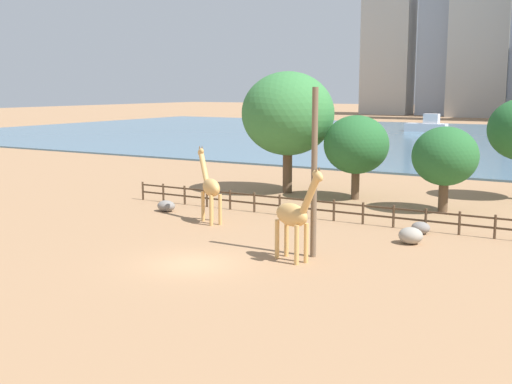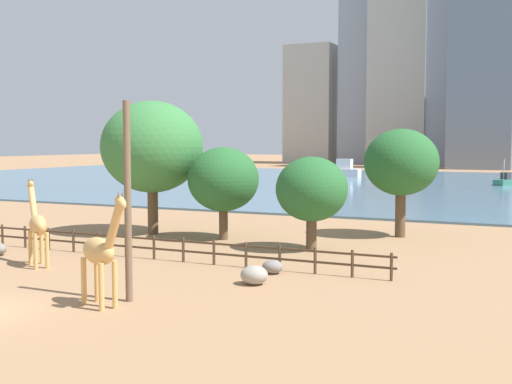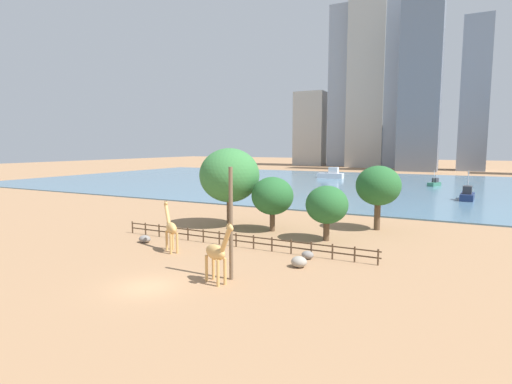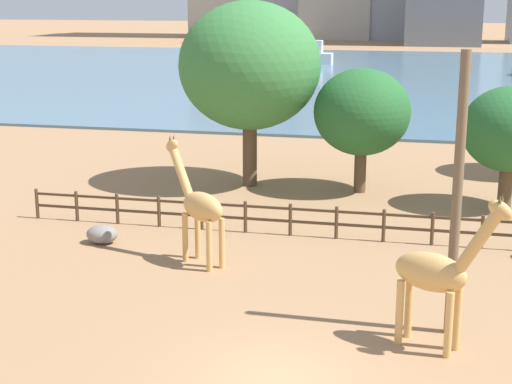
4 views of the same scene
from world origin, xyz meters
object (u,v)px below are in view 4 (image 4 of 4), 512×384
(utility_pole, at_px, (457,197))
(tree_center_broad, at_px, (362,112))
(tree_right_tall, at_px, (250,66))
(tree_left_small, at_px, (510,130))
(boulder_by_pole, at_px, (102,234))
(giraffe_tall, at_px, (200,206))
(boat_sailboat, at_px, (308,56))
(giraffe_companion, at_px, (437,273))

(utility_pole, xyz_separation_m, tree_center_broad, (-4.13, 15.94, -0.07))
(tree_right_tall, height_order, tree_left_small, tree_right_tall)
(boulder_by_pole, xyz_separation_m, tree_right_tall, (3.33, 10.60, 5.62))
(utility_pole, relative_size, boulder_by_pole, 6.44)
(utility_pole, distance_m, tree_right_tall, 18.87)
(tree_center_broad, xyz_separation_m, tree_right_tall, (-5.54, 0.14, 2.07))
(utility_pole, xyz_separation_m, tree_left_small, (2.51, 14.32, -0.39))
(giraffe_tall, distance_m, boat_sailboat, 84.07)
(boulder_by_pole, relative_size, boat_sailboat, 0.17)
(boulder_by_pole, height_order, tree_center_broad, tree_center_broad)
(boat_sailboat, bearing_deg, tree_left_small, 105.19)
(tree_right_tall, bearing_deg, boat_sailboat, 97.07)
(tree_center_broad, relative_size, tree_right_tall, 0.66)
(giraffe_tall, height_order, tree_center_broad, tree_center_broad)
(giraffe_companion, bearing_deg, boulder_by_pole, 175.63)
(giraffe_companion, height_order, tree_left_small, tree_left_small)
(giraffe_companion, bearing_deg, tree_left_small, 102.80)
(tree_left_small, bearing_deg, giraffe_tall, -137.36)
(giraffe_companion, xyz_separation_m, boat_sailboat, (-18.12, 88.74, -0.89))
(boulder_by_pole, height_order, tree_left_small, tree_left_small)
(tree_center_broad, bearing_deg, tree_left_small, -13.67)
(utility_pole, height_order, boat_sailboat, utility_pole)
(utility_pole, xyz_separation_m, boulder_by_pole, (-13.01, 5.47, -3.61))
(giraffe_tall, xyz_separation_m, tree_left_small, (11.12, 10.24, 1.45))
(tree_left_small, bearing_deg, boulder_by_pole, -150.30)
(tree_center_broad, bearing_deg, boat_sailboat, 101.37)
(utility_pole, bearing_deg, giraffe_tall, 154.64)
(giraffe_tall, bearing_deg, tree_left_small, -101.57)
(giraffe_companion, distance_m, boulder_by_pole, 14.35)
(boulder_by_pole, distance_m, boat_sailboat, 82.28)
(boulder_by_pole, bearing_deg, giraffe_companion, -27.87)
(boat_sailboat, bearing_deg, tree_center_broad, 100.53)
(giraffe_companion, bearing_deg, boat_sailboat, 125.04)
(giraffe_companion, bearing_deg, utility_pole, 93.80)
(giraffe_tall, relative_size, tree_right_tall, 0.49)
(tree_center_broad, distance_m, boat_sailboat, 73.10)
(boat_sailboat, bearing_deg, utility_pole, 101.11)
(utility_pole, relative_size, boat_sailboat, 1.10)
(giraffe_companion, xyz_separation_m, boulder_by_pole, (-12.58, 6.66, -1.80))
(tree_center_broad, xyz_separation_m, boat_sailboat, (-14.41, 71.62, -2.63))
(utility_pole, bearing_deg, boat_sailboat, 101.95)
(boulder_by_pole, bearing_deg, giraffe_tall, -17.58)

